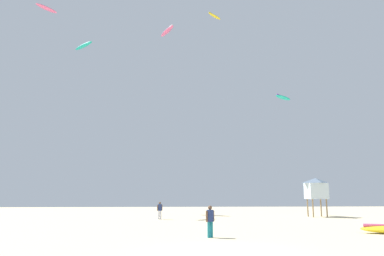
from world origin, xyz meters
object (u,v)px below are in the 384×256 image
person_midground (160,209)px  kite_aloft_4 (46,8)px  person_foreground (210,219)px  lifeguard_tower (316,188)px  kite_aloft_2 (215,16)px  kite_aloft_3 (167,31)px  kite_aloft_6 (283,98)px  kite_aloft_1 (84,46)px

person_midground → kite_aloft_4: 31.60m
person_foreground → kite_aloft_4: (-18.55, 25.85, 25.65)m
lifeguard_tower → kite_aloft_2: bearing=144.5°
kite_aloft_4 → kite_aloft_3: bearing=12.5°
person_midground → kite_aloft_4: (-15.50, 9.88, 25.70)m
person_midground → kite_aloft_3: (0.47, 13.42, 24.62)m
person_midground → lifeguard_tower: 17.25m
kite_aloft_2 → kite_aloft_4: 22.43m
kite_aloft_4 → lifeguard_tower: bearing=-12.1°
kite_aloft_3 → kite_aloft_4: (-15.97, -3.54, 1.07)m
kite_aloft_3 → kite_aloft_6: (17.98, 4.11, -8.47)m
kite_aloft_3 → kite_aloft_4: 16.40m
kite_aloft_4 → kite_aloft_6: kite_aloft_4 is taller
person_foreground → kite_aloft_1: bearing=-7.0°
kite_aloft_2 → kite_aloft_3: (-6.45, 3.42, -0.82)m
lifeguard_tower → kite_aloft_1: (-28.70, 13.03, 21.00)m
lifeguard_tower → kite_aloft_4: size_ratio=1.37×
person_foreground → kite_aloft_2: kite_aloft_2 is taller
lifeguard_tower → kite_aloft_2: size_ratio=1.72×
person_foreground → kite_aloft_2: (3.88, 25.98, 25.40)m
kite_aloft_1 → kite_aloft_3: 12.66m
person_foreground → kite_aloft_6: bearing=-56.7°
kite_aloft_1 → kite_aloft_2: kite_aloft_2 is taller
person_midground → kite_aloft_1: (-11.83, 15.95, 23.08)m
kite_aloft_3 → kite_aloft_4: bearing=-167.5°
person_foreground → person_midground: size_ratio=1.04×
kite_aloft_2 → person_foreground: bearing=-98.5°
person_midground → kite_aloft_1: kite_aloft_1 is taller
kite_aloft_3 → kite_aloft_4: size_ratio=1.38×
kite_aloft_6 → kite_aloft_3: bearing=-167.1°
kite_aloft_1 → kite_aloft_4: 7.56m
kite_aloft_1 → kite_aloft_2: size_ratio=1.74×
person_midground → kite_aloft_6: (18.45, 17.53, 16.15)m
kite_aloft_2 → kite_aloft_3: 7.35m
lifeguard_tower → kite_aloft_1: size_ratio=0.99×
person_foreground → kite_aloft_3: size_ratio=0.42×
kite_aloft_4 → kite_aloft_1: bearing=58.9°
person_foreground → person_midground: (-3.04, 15.97, -0.04)m
kite_aloft_6 → person_midground: bearing=-136.5°
kite_aloft_2 → kite_aloft_1: bearing=162.4°
kite_aloft_6 → lifeguard_tower: bearing=-96.2°
person_foreground → lifeguard_tower: bearing=-68.2°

